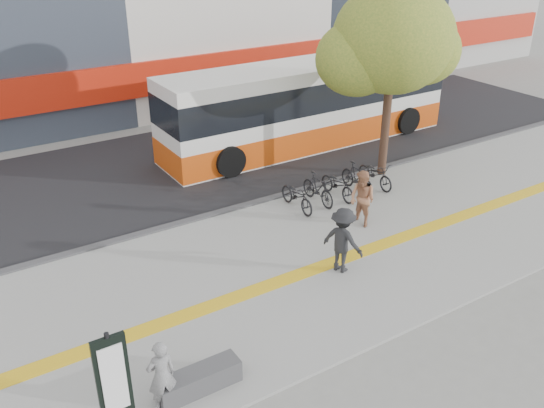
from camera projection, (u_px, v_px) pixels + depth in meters
ground at (281, 314)px, 13.14m from camera, size 120.00×120.00×0.00m
sidewalk at (247, 281)px, 14.25m from camera, size 40.00×7.00×0.08m
tactile_strip at (258, 289)px, 13.85m from camera, size 40.00×0.45×0.01m
street at (136, 177)px, 19.93m from camera, size 40.00×8.00×0.06m
curb at (186, 223)px, 16.89m from camera, size 40.00×0.25×0.14m
bench at (199, 380)px, 10.84m from camera, size 1.60×0.45×0.45m
signboard at (113, 379)px, 9.37m from camera, size 0.55×0.10×2.20m
street_tree at (390, 41)px, 18.24m from camera, size 4.40×3.80×6.31m
bus at (308, 107)px, 22.16m from camera, size 11.65×2.76×3.10m
bicycle_row at (338, 184)px, 18.21m from camera, size 3.69×1.64×0.95m
seated_woman at (161, 376)px, 10.24m from camera, size 0.54×0.37×1.45m
pedestrian_tan at (362, 199)px, 16.39m from camera, size 0.71×0.87×1.63m
pedestrian_dark at (343, 240)px, 14.26m from camera, size 0.97×1.24×1.69m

